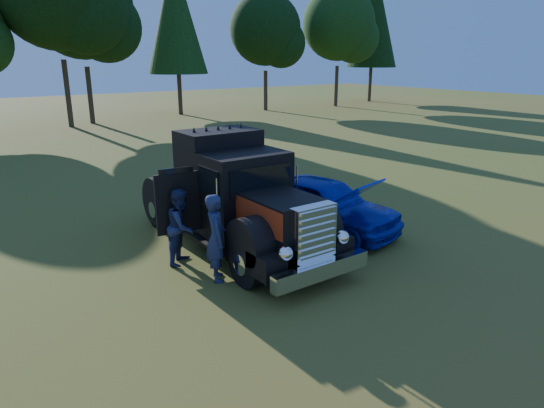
% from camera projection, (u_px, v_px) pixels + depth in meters
% --- Properties ---
extents(ground, '(120.00, 120.00, 0.00)m').
position_uv_depth(ground, '(301.00, 275.00, 11.19)').
color(ground, '#355418').
rests_on(ground, ground).
extents(diamond_t_truck, '(3.38, 7.16, 3.00)m').
position_uv_depth(diamond_t_truck, '(237.00, 201.00, 12.50)').
color(diamond_t_truck, black).
rests_on(diamond_t_truck, ground).
extents(hotrod_coupe, '(2.85, 4.94, 1.89)m').
position_uv_depth(hotrod_coupe, '(323.00, 204.00, 13.91)').
color(hotrod_coupe, '#071EA4').
rests_on(hotrod_coupe, ground).
extents(spectator_near, '(0.72, 0.86, 2.00)m').
position_uv_depth(spectator_near, '(216.00, 238.00, 10.73)').
color(spectator_near, '#1B2040').
rests_on(spectator_near, ground).
extents(spectator_far, '(1.14, 1.13, 1.86)m').
position_uv_depth(spectator_far, '(182.00, 226.00, 11.67)').
color(spectator_far, '#20254A').
rests_on(spectator_far, ground).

